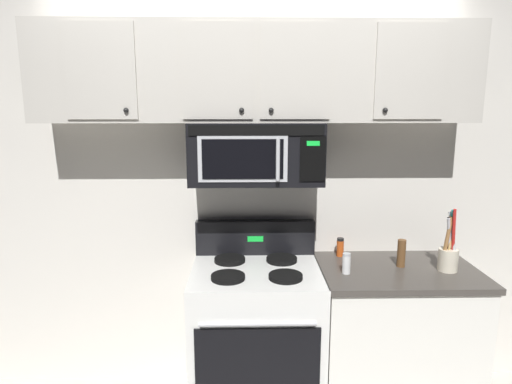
{
  "coord_description": "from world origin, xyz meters",
  "views": [
    {
      "loc": [
        -0.06,
        -2.08,
        1.86
      ],
      "look_at": [
        0.0,
        0.49,
        1.35
      ],
      "focal_mm": 31.67,
      "sensor_mm": 36.0,
      "label": 1
    }
  ],
  "objects_px": {
    "over_range_microwave": "(256,152)",
    "spice_jar": "(340,247)",
    "salt_shaker": "(346,264)",
    "stove_range": "(256,337)",
    "utensil_crock_cream": "(449,254)",
    "pepper_mill": "(401,253)"
  },
  "relations": [
    {
      "from": "over_range_microwave",
      "to": "spice_jar",
      "type": "relative_size",
      "value": 6.44
    },
    {
      "from": "over_range_microwave",
      "to": "salt_shaker",
      "type": "distance_m",
      "value": 0.82
    },
    {
      "from": "stove_range",
      "to": "utensil_crock_cream",
      "type": "relative_size",
      "value": 2.97
    },
    {
      "from": "stove_range",
      "to": "salt_shaker",
      "type": "relative_size",
      "value": 9.39
    },
    {
      "from": "stove_range",
      "to": "pepper_mill",
      "type": "height_order",
      "value": "stove_range"
    },
    {
      "from": "stove_range",
      "to": "over_range_microwave",
      "type": "relative_size",
      "value": 1.47
    },
    {
      "from": "salt_shaker",
      "to": "utensil_crock_cream",
      "type": "bearing_deg",
      "value": 2.97
    },
    {
      "from": "over_range_microwave",
      "to": "spice_jar",
      "type": "height_order",
      "value": "over_range_microwave"
    },
    {
      "from": "salt_shaker",
      "to": "pepper_mill",
      "type": "height_order",
      "value": "pepper_mill"
    },
    {
      "from": "utensil_crock_cream",
      "to": "spice_jar",
      "type": "relative_size",
      "value": 3.2
    },
    {
      "from": "stove_range",
      "to": "over_range_microwave",
      "type": "height_order",
      "value": "over_range_microwave"
    },
    {
      "from": "salt_shaker",
      "to": "pepper_mill",
      "type": "xyz_separation_m",
      "value": [
        0.35,
        0.1,
        0.02
      ]
    },
    {
      "from": "salt_shaker",
      "to": "pepper_mill",
      "type": "bearing_deg",
      "value": 16.53
    },
    {
      "from": "pepper_mill",
      "to": "spice_jar",
      "type": "bearing_deg",
      "value": 149.16
    },
    {
      "from": "utensil_crock_cream",
      "to": "salt_shaker",
      "type": "distance_m",
      "value": 0.6
    },
    {
      "from": "utensil_crock_cream",
      "to": "over_range_microwave",
      "type": "bearing_deg",
      "value": 171.9
    },
    {
      "from": "stove_range",
      "to": "utensil_crock_cream",
      "type": "distance_m",
      "value": 1.24
    },
    {
      "from": "stove_range",
      "to": "pepper_mill",
      "type": "distance_m",
      "value": 1.01
    },
    {
      "from": "stove_range",
      "to": "over_range_microwave",
      "type": "bearing_deg",
      "value": 90.14
    },
    {
      "from": "utensil_crock_cream",
      "to": "pepper_mill",
      "type": "xyz_separation_m",
      "value": [
        -0.25,
        0.07,
        -0.02
      ]
    },
    {
      "from": "spice_jar",
      "to": "utensil_crock_cream",
      "type": "bearing_deg",
      "value": -24.91
    },
    {
      "from": "over_range_microwave",
      "to": "pepper_mill",
      "type": "bearing_deg",
      "value": -5.66
    }
  ]
}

